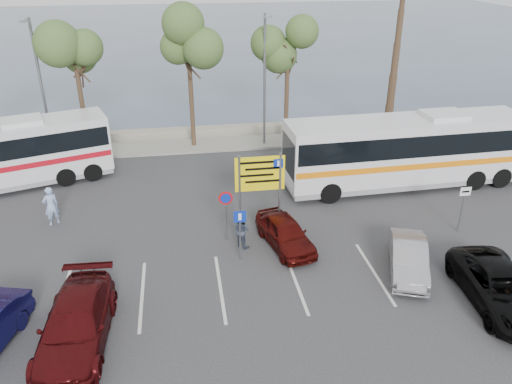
{
  "coord_description": "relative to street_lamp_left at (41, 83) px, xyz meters",
  "views": [
    {
      "loc": [
        -2.25,
        -16.32,
        11.55
      ],
      "look_at": [
        0.8,
        3.0,
        1.93
      ],
      "focal_mm": 35.0,
      "sensor_mm": 36.0,
      "label": 1
    }
  ],
  "objects": [
    {
      "name": "suv_black",
      "position": [
        18.59,
        -17.02,
        -3.91
      ],
      "size": [
        2.7,
        5.12,
        1.37
      ],
      "primitive_type": "imported",
      "rotation": [
        0.0,
        0.0,
        -0.09
      ],
      "color": "black",
      "rests_on": "ground"
    },
    {
      "name": "lane_markings",
      "position": [
        8.86,
        -14.52,
        -4.6
      ],
      "size": [
        12.02,
        4.2,
        0.01
      ],
      "primitive_type": null,
      "color": "silver",
      "rests_on": "ground"
    },
    {
      "name": "tree_left",
      "position": [
        2.0,
        0.48,
        1.41
      ],
      "size": [
        3.2,
        3.2,
        7.2
      ],
      "color": "#382619",
      "rests_on": "kerb_strip"
    },
    {
      "name": "pedestrian_far",
      "position": [
        10.0,
        -11.73,
        -3.83
      ],
      "size": [
        0.94,
        0.95,
        1.55
      ],
      "primitive_type": "imported",
      "rotation": [
        0.0,
        0.0,
        2.31
      ],
      "color": "#343D4F",
      "rests_on": "ground"
    },
    {
      "name": "sign_taxi",
      "position": [
        19.8,
        -12.03,
        -3.18
      ],
      "size": [
        0.5,
        0.07,
        2.2
      ],
      "color": "slate",
      "rests_on": "ground"
    },
    {
      "name": "tree_mid",
      "position": [
        8.5,
        0.48,
        2.06
      ],
      "size": [
        3.2,
        3.2,
        8.0
      ],
      "color": "#382619",
      "rests_on": "kerb_strip"
    },
    {
      "name": "sign_no_stop",
      "position": [
        9.4,
        -11.13,
        -3.02
      ],
      "size": [
        0.6,
        0.08,
        2.35
      ],
      "color": "slate",
      "rests_on": "ground"
    },
    {
      "name": "street_lamp_right",
      "position": [
        13.0,
        0.0,
        0.0
      ],
      "size": [
        0.45,
        1.15,
        8.01
      ],
      "color": "slate",
      "rests_on": "kerb_strip"
    },
    {
      "name": "sign_parking",
      "position": [
        9.8,
        -12.73,
        -3.13
      ],
      "size": [
        0.5,
        0.07,
        2.25
      ],
      "color": "slate",
      "rests_on": "ground"
    },
    {
      "name": "sea",
      "position": [
        10.0,
        46.48,
        -4.59
      ],
      "size": [
        140.0,
        140.0,
        0.0
      ],
      "primitive_type": "plane",
      "color": "#3A4B5D",
      "rests_on": "ground"
    },
    {
      "name": "seawall",
      "position": [
        10.0,
        2.48,
        -4.3
      ],
      "size": [
        48.0,
        0.8,
        0.6
      ],
      "primitive_type": "cube",
      "color": "gray",
      "rests_on": "ground"
    },
    {
      "name": "coach_bus_right",
      "position": [
        19.26,
        -7.02,
        -2.77
      ],
      "size": [
        12.74,
        3.19,
        3.94
      ],
      "color": "silver",
      "rests_on": "ground"
    },
    {
      "name": "tree_right",
      "position": [
        14.5,
        0.48,
        1.57
      ],
      "size": [
        3.2,
        3.2,
        7.4
      ],
      "color": "#382619",
      "rests_on": "kerb_strip"
    },
    {
      "name": "car_silver_b",
      "position": [
        16.19,
        -14.64,
        -3.97
      ],
      "size": [
        2.57,
        4.03,
        1.25
      ],
      "primitive_type": "imported",
      "rotation": [
        0.0,
        0.0,
        -0.36
      ],
      "color": "#96959B",
      "rests_on": "ground"
    },
    {
      "name": "direction_sign",
      "position": [
        11.0,
        -10.32,
        -2.17
      ],
      "size": [
        2.2,
        0.12,
        3.6
      ],
      "color": "slate",
      "rests_on": "ground"
    },
    {
      "name": "pedestrian_near",
      "position": [
        1.64,
        -8.52,
        -3.66
      ],
      "size": [
        0.82,
        0.74,
        1.89
      ],
      "primitive_type": "imported",
      "rotation": [
        0.0,
        0.0,
        3.68
      ],
      "color": "#96AFDB",
      "rests_on": "ground"
    },
    {
      "name": "street_lamp_left",
      "position": [
        0.0,
        0.0,
        0.0
      ],
      "size": [
        0.45,
        1.15,
        8.01
      ],
      "color": "slate",
      "rests_on": "kerb_strip"
    },
    {
      "name": "car_maroon",
      "position": [
        4.0,
        -16.69,
        -3.87
      ],
      "size": [
        2.31,
        5.14,
        1.46
      ],
      "primitive_type": "imported",
      "rotation": [
        0.0,
        0.0,
        -0.05
      ],
      "color": "#470B0D",
      "rests_on": "ground"
    },
    {
      "name": "kerb_strip",
      "position": [
        10.0,
        0.48,
        -4.52
      ],
      "size": [
        44.0,
        2.4,
        0.15
      ],
      "primitive_type": "cube",
      "color": "gray",
      "rests_on": "ground"
    },
    {
      "name": "car_red",
      "position": [
        11.82,
        -12.02,
        -3.95
      ],
      "size": [
        2.34,
        4.03,
        1.29
      ],
      "primitive_type": "imported",
      "rotation": [
        0.0,
        0.0,
        0.23
      ],
      "color": "#4B0D0A",
      "rests_on": "ground"
    },
    {
      "name": "ground",
      "position": [
        10.0,
        -13.52,
        -4.6
      ],
      "size": [
        120.0,
        120.0,
        0.0
      ],
      "primitive_type": "plane",
      "color": "#323234",
      "rests_on": "ground"
    }
  ]
}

